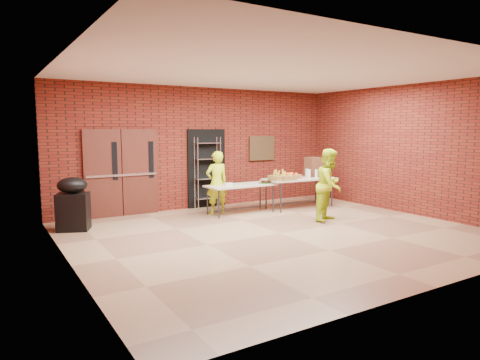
% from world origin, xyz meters
% --- Properties ---
extents(room, '(8.08, 7.08, 3.28)m').
position_xyz_m(room, '(0.00, 0.00, 1.60)').
color(room, '#886349').
rests_on(room, ground).
extents(double_doors, '(1.78, 0.12, 2.10)m').
position_xyz_m(double_doors, '(-2.20, 3.44, 1.05)').
color(double_doors, '#4A1C15').
rests_on(double_doors, room).
extents(dark_doorway, '(1.10, 0.06, 2.10)m').
position_xyz_m(dark_doorway, '(0.10, 3.46, 1.05)').
color(dark_doorway, black).
rests_on(dark_doorway, room).
extents(bronze_plaque, '(0.85, 0.04, 0.70)m').
position_xyz_m(bronze_plaque, '(1.90, 3.45, 1.55)').
color(bronze_plaque, '#46371C').
rests_on(bronze_plaque, room).
extents(wire_rack, '(0.71, 0.28, 1.89)m').
position_xyz_m(wire_rack, '(0.07, 3.32, 0.95)').
color(wire_rack, silver).
rests_on(wire_rack, room).
extents(table_left, '(1.78, 0.77, 0.73)m').
position_xyz_m(table_left, '(0.41, 2.20, 0.67)').
color(table_left, '#B9A48D').
rests_on(table_left, room).
extents(table_right, '(2.01, 0.97, 0.80)m').
position_xyz_m(table_right, '(2.17, 2.05, 0.73)').
color(table_right, '#B9A48D').
rests_on(table_right, room).
extents(basket_bananas, '(0.50, 0.39, 0.15)m').
position_xyz_m(basket_bananas, '(1.44, 1.96, 0.87)').
color(basket_bananas, '#91623A').
rests_on(basket_bananas, table_right).
extents(basket_oranges, '(0.48, 0.37, 0.15)m').
position_xyz_m(basket_oranges, '(1.86, 2.06, 0.86)').
color(basket_oranges, '#91623A').
rests_on(basket_oranges, table_right).
extents(basket_apples, '(0.44, 0.34, 0.14)m').
position_xyz_m(basket_apples, '(1.60, 1.88, 0.86)').
color(basket_apples, '#91623A').
rests_on(basket_apples, table_right).
extents(muffin_tray, '(0.36, 0.36, 0.09)m').
position_xyz_m(muffin_tray, '(1.10, 2.12, 0.77)').
color(muffin_tray, '#154813').
rests_on(muffin_tray, table_left).
extents(napkin_box, '(0.20, 0.13, 0.07)m').
position_xyz_m(napkin_box, '(0.05, 2.19, 0.76)').
color(napkin_box, silver).
rests_on(napkin_box, table_left).
extents(coffee_dispenser, '(0.40, 0.36, 0.53)m').
position_xyz_m(coffee_dispenser, '(2.76, 2.17, 1.07)').
color(coffee_dispenser, '#58311E').
rests_on(coffee_dispenser, table_right).
extents(cup_stack_front, '(0.08, 0.08, 0.23)m').
position_xyz_m(cup_stack_front, '(2.41, 1.94, 0.91)').
color(cup_stack_front, silver).
rests_on(cup_stack_front, table_right).
extents(cup_stack_mid, '(0.07, 0.07, 0.22)m').
position_xyz_m(cup_stack_mid, '(2.62, 1.90, 0.91)').
color(cup_stack_mid, silver).
rests_on(cup_stack_mid, table_right).
extents(cup_stack_back, '(0.08, 0.08, 0.23)m').
position_xyz_m(cup_stack_back, '(2.46, 2.09, 0.91)').
color(cup_stack_back, silver).
rests_on(cup_stack_back, table_right).
extents(covered_grill, '(0.76, 0.71, 1.12)m').
position_xyz_m(covered_grill, '(-3.51, 2.48, 0.56)').
color(covered_grill, black).
rests_on(covered_grill, room).
extents(volunteer_woman, '(0.59, 0.40, 1.56)m').
position_xyz_m(volunteer_woman, '(-0.12, 2.47, 0.78)').
color(volunteer_woman, '#B2CB16').
rests_on(volunteer_woman, room).
extents(volunteer_man, '(0.99, 0.91, 1.66)m').
position_xyz_m(volunteer_man, '(1.72, 0.42, 0.83)').
color(volunteer_man, '#B2CB16').
rests_on(volunteer_man, room).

